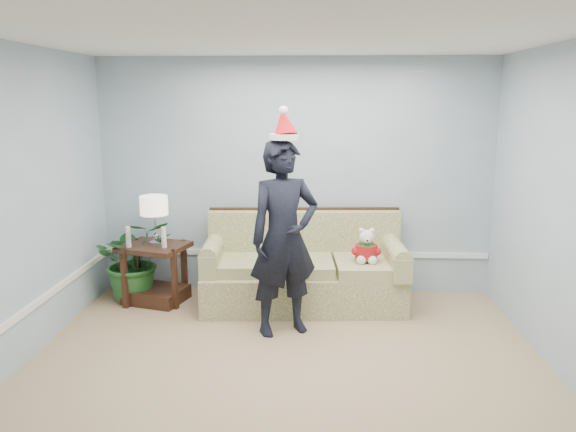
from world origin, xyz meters
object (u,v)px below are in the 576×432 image
at_px(side_table, 156,279).
at_px(man, 284,238).
at_px(houseplant, 134,259).
at_px(teddy_bear, 366,250).
at_px(table_lamp, 154,207).
at_px(sofa, 303,272).

bearing_deg(side_table, man, -26.80).
distance_m(houseplant, teddy_bear, 2.59).
xyz_separation_m(man, teddy_bear, (0.84, 0.62, -0.27)).
relative_size(table_lamp, houseplant, 0.58).
bearing_deg(table_lamp, side_table, -117.72).
relative_size(sofa, side_table, 2.74).
distance_m(table_lamp, teddy_bear, 2.35).
xyz_separation_m(sofa, houseplant, (-1.90, 0.03, 0.11)).
height_order(side_table, table_lamp, table_lamp).
height_order(houseplant, teddy_bear, houseplant).
distance_m(sofa, man, 0.99).
bearing_deg(houseplant, side_table, -14.73).
bearing_deg(man, table_lamp, 127.27).
distance_m(side_table, houseplant, 0.33).
distance_m(side_table, table_lamp, 0.81).
distance_m(sofa, houseplant, 1.90).
bearing_deg(teddy_bear, table_lamp, 175.95).
distance_m(side_table, man, 1.80).
height_order(sofa, teddy_bear, sofa).
xyz_separation_m(sofa, man, (-0.16, -0.78, 0.58)).
xyz_separation_m(table_lamp, houseplant, (-0.26, 0.04, -0.60)).
height_order(table_lamp, man, man).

